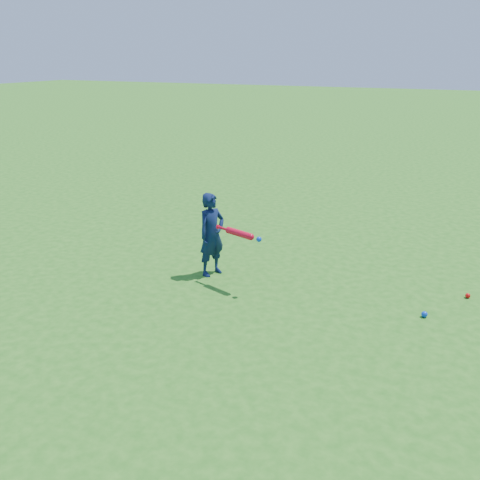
{
  "coord_description": "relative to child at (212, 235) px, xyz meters",
  "views": [
    {
      "loc": [
        2.48,
        -6.31,
        2.74
      ],
      "look_at": [
        -0.09,
        -0.75,
        0.59
      ],
      "focal_mm": 40.0,
      "sensor_mm": 36.0,
      "label": 1
    }
  ],
  "objects": [
    {
      "name": "ground",
      "position": [
        0.56,
        0.59,
        -0.54
      ],
      "size": [
        80.0,
        80.0,
        0.0
      ],
      "primitive_type": "plane",
      "color": "#226718",
      "rests_on": "ground"
    },
    {
      "name": "child",
      "position": [
        0.0,
        0.0,
        0.0
      ],
      "size": [
        0.38,
        0.46,
        1.08
      ],
      "primitive_type": "imported",
      "rotation": [
        0.0,
        0.0,
        1.2
      ],
      "color": "#0D193F",
      "rests_on": "ground"
    },
    {
      "name": "ground_ball_red",
      "position": [
        3.08,
        0.61,
        -0.51
      ],
      "size": [
        0.06,
        0.06,
        0.06
      ],
      "primitive_type": "sphere",
      "color": "red",
      "rests_on": "ground"
    },
    {
      "name": "ground_ball_blue",
      "position": [
        2.67,
        -0.11,
        -0.51
      ],
      "size": [
        0.07,
        0.07,
        0.07
      ],
      "primitive_type": "sphere",
      "color": "#0C3BCE",
      "rests_on": "ground"
    },
    {
      "name": "bat_swing",
      "position": [
        0.52,
        -0.22,
        0.15
      ],
      "size": [
        0.69,
        0.28,
        0.08
      ],
      "rotation": [
        0.0,
        0.0,
        -0.33
      ],
      "color": "red",
      "rests_on": "ground"
    }
  ]
}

